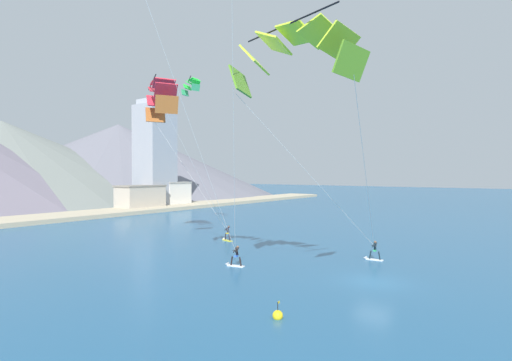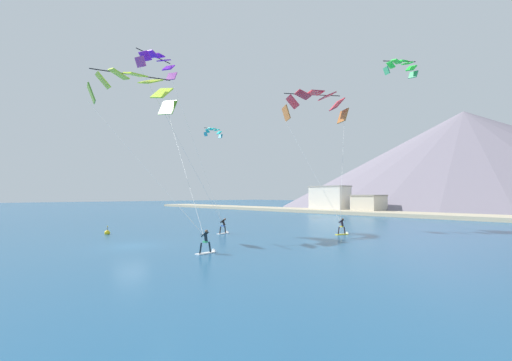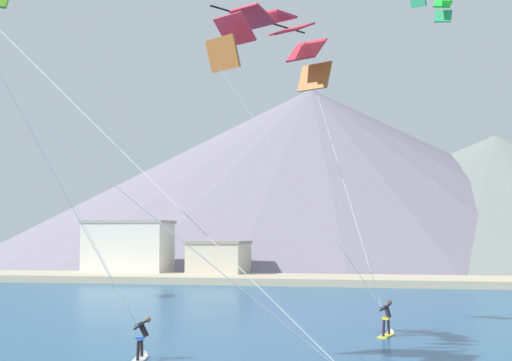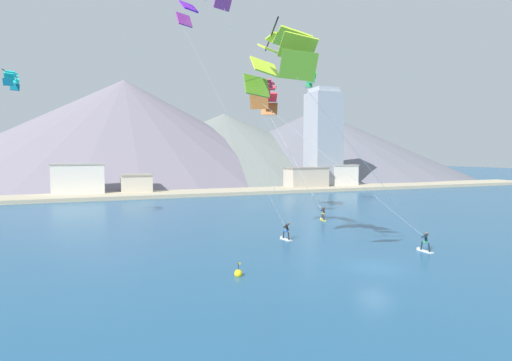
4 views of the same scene
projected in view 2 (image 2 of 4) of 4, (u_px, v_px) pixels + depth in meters
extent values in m
plane|color=#23567F|center=(132.00, 246.00, 27.36)|extent=(400.00, 400.00, 0.00)
cube|color=white|center=(223.00, 233.00, 36.14)|extent=(0.72, 1.50, 0.07)
cylinder|color=black|center=(220.00, 230.00, 35.83)|extent=(0.17, 0.27, 0.74)
cylinder|color=black|center=(225.00, 229.00, 36.48)|extent=(0.17, 0.27, 0.74)
cube|color=blue|center=(223.00, 226.00, 36.17)|extent=(0.35, 0.29, 0.12)
cylinder|color=black|center=(224.00, 223.00, 36.12)|extent=(0.49, 0.31, 0.62)
cylinder|color=black|center=(222.00, 221.00, 36.09)|extent=(0.54, 0.19, 0.41)
cylinder|color=black|center=(224.00, 221.00, 36.28)|extent=(0.54, 0.19, 0.41)
cylinder|color=black|center=(222.00, 221.00, 36.29)|extent=(0.14, 0.52, 0.03)
sphere|color=brown|center=(225.00, 219.00, 36.03)|extent=(0.23, 0.23, 0.23)
cone|color=white|center=(228.00, 232.00, 36.85)|extent=(0.41, 0.37, 0.36)
cube|color=white|center=(205.00, 253.00, 23.85)|extent=(0.51, 1.46, 0.07)
cylinder|color=#14232D|center=(201.00, 248.00, 23.58)|extent=(0.13, 0.25, 0.73)
cylinder|color=#14232D|center=(210.00, 247.00, 24.15)|extent=(0.13, 0.25, 0.73)
cube|color=#33B266|center=(205.00, 242.00, 23.88)|extent=(0.32, 0.25, 0.12)
cylinder|color=#14232D|center=(206.00, 237.00, 23.86)|extent=(0.33, 0.23, 0.61)
cylinder|color=#14232D|center=(203.00, 235.00, 23.86)|extent=(0.53, 0.11, 0.40)
cylinder|color=#14232D|center=(206.00, 234.00, 24.03)|extent=(0.53, 0.11, 0.40)
cylinder|color=black|center=(203.00, 235.00, 24.07)|extent=(0.06, 0.52, 0.03)
sphere|color=brown|center=(206.00, 231.00, 23.83)|extent=(0.22, 0.22, 0.22)
cone|color=white|center=(215.00, 251.00, 24.48)|extent=(0.37, 0.32, 0.36)
cube|color=yellow|center=(342.00, 234.00, 35.32)|extent=(0.80, 1.50, 0.07)
cylinder|color=#231E28|center=(339.00, 231.00, 35.15)|extent=(0.18, 0.27, 0.75)
cylinder|color=#231E28|center=(345.00, 230.00, 35.52)|extent=(0.18, 0.27, 0.75)
cube|color=yellow|center=(342.00, 226.00, 35.35)|extent=(0.37, 0.31, 0.12)
cylinder|color=#231E28|center=(342.00, 223.00, 35.30)|extent=(0.42, 0.31, 0.64)
cylinder|color=#231E28|center=(340.00, 221.00, 35.34)|extent=(0.54, 0.22, 0.41)
cylinder|color=#231E28|center=(342.00, 221.00, 35.46)|extent=(0.54, 0.22, 0.41)
cylinder|color=black|center=(340.00, 222.00, 35.56)|extent=(0.17, 0.51, 0.03)
sphere|color=brown|center=(343.00, 219.00, 35.22)|extent=(0.23, 0.23, 0.23)
cone|color=white|center=(348.00, 233.00, 35.73)|extent=(0.43, 0.38, 0.36)
cube|color=#A53D9E|center=(140.00, 62.00, 38.75)|extent=(1.48, 0.95, 1.12)
cube|color=#791AD3|center=(145.00, 56.00, 39.34)|extent=(1.58, 1.27, 0.94)
cube|color=#791AD3|center=(151.00, 54.00, 40.18)|extent=(1.64, 1.48, 0.62)
cube|color=#791AD3|center=(158.00, 56.00, 41.15)|extent=(1.66, 1.54, 0.21)
cube|color=#791AD3|center=(164.00, 60.00, 42.11)|extent=(1.63, 1.53, 0.62)
cube|color=#791AD3|center=(169.00, 68.00, 42.94)|extent=(1.56, 1.38, 0.94)
cube|color=#A53D9E|center=(172.00, 76.00, 43.50)|extent=(1.44, 1.10, 1.12)
cylinder|color=black|center=(154.00, 56.00, 41.42)|extent=(1.65, 5.20, 0.10)
cylinder|color=silver|center=(179.00, 141.00, 37.43)|extent=(7.71, 5.99, 17.39)
cylinder|color=silver|center=(195.00, 145.00, 39.97)|extent=(9.70, 0.67, 17.39)
cube|color=#5F9D26|center=(91.00, 93.00, 32.16)|extent=(2.21, 1.35, 1.86)
cube|color=#D0F132|center=(103.00, 81.00, 32.55)|extent=(2.23, 1.77, 1.71)
cube|color=#D0F132|center=(119.00, 74.00, 33.31)|extent=(2.24, 1.92, 1.31)
cube|color=#D0F132|center=(135.00, 75.00, 34.33)|extent=(2.25, 1.79, 0.70)
cube|color=#D0F132|center=(150.00, 81.00, 35.45)|extent=(2.25, 1.79, 1.31)
cube|color=#D0F132|center=(162.00, 93.00, 36.49)|extent=(2.25, 1.64, 1.71)
cube|color=#5F9D26|center=(168.00, 107.00, 37.30)|extent=(2.23, 1.22, 1.86)
cylinder|color=black|center=(132.00, 75.00, 35.07)|extent=(2.35, 7.55, 0.10)
cylinder|color=silver|center=(137.00, 159.00, 28.10)|extent=(13.82, 3.72, 11.60)
cylinder|color=silver|center=(182.00, 162.00, 30.82)|extent=(13.57, 4.60, 11.60)
cube|color=#B66229|center=(286.00, 113.00, 42.41)|extent=(2.14, 1.74, 1.71)
cube|color=#EA2B3C|center=(292.00, 102.00, 42.58)|extent=(2.47, 2.24, 1.42)
cube|color=#EA2B3C|center=(303.00, 95.00, 42.85)|extent=(2.69, 2.55, 0.89)
cube|color=#EA2B3C|center=(315.00, 93.00, 43.16)|extent=(2.76, 2.61, 0.20)
cube|color=#EA2B3C|center=(327.00, 96.00, 43.47)|extent=(2.71, 2.50, 0.89)
cube|color=#EA2B3C|center=(337.00, 104.00, 43.72)|extent=(2.52, 2.15, 1.42)
cube|color=#B66229|center=(343.00, 116.00, 43.87)|extent=(2.21, 1.62, 1.71)
cylinder|color=black|center=(312.00, 95.00, 44.12)|extent=(4.27, 6.28, 0.10)
cylinder|color=silver|center=(310.00, 166.00, 38.96)|extent=(8.19, 0.53, 12.11)
cylinder|color=silver|center=(342.00, 167.00, 39.72)|extent=(4.02, 7.23, 12.11)
cube|color=#36A166|center=(387.00, 71.00, 39.33)|extent=(1.01, 1.01, 0.94)
cube|color=#26E73C|center=(391.00, 65.00, 39.33)|extent=(1.14, 1.19, 0.88)
cube|color=#26E73C|center=(396.00, 62.00, 39.46)|extent=(1.24, 1.25, 0.69)
cube|color=#26E73C|center=(402.00, 61.00, 39.69)|extent=(1.29, 1.20, 0.39)
cube|color=#26E73C|center=(407.00, 63.00, 39.99)|extent=(1.29, 1.08, 0.69)
cube|color=#26E73C|center=(411.00, 68.00, 40.31)|extent=(1.24, 0.86, 0.88)
cube|color=#36A166|center=(413.00, 75.00, 40.60)|extent=(1.16, 0.57, 0.94)
cylinder|color=black|center=(399.00, 61.00, 40.12)|extent=(2.55, 3.08, 0.10)
cube|color=#11738D|center=(206.00, 134.00, 65.84)|extent=(0.96, 0.47, 0.83)
cube|color=#1ED6C7|center=(208.00, 131.00, 66.09)|extent=(0.96, 0.70, 0.74)
cube|color=#1ED6C7|center=(210.00, 129.00, 66.51)|extent=(0.96, 0.82, 0.52)
cube|color=#1ED6C7|center=(214.00, 129.00, 67.02)|extent=(0.96, 0.81, 0.21)
cube|color=#1ED6C7|center=(217.00, 130.00, 67.54)|extent=(0.96, 0.83, 0.52)
cube|color=#1ED6C7|center=(219.00, 133.00, 67.99)|extent=(0.96, 0.71, 0.74)
cube|color=#11738D|center=(220.00, 136.00, 68.28)|extent=(0.96, 0.47, 0.83)
cylinder|color=black|center=(212.00, 129.00, 67.34)|extent=(0.45, 3.56, 0.10)
sphere|color=yellow|center=(107.00, 233.00, 35.67)|extent=(0.56, 0.56, 0.56)
cylinder|color=black|center=(107.00, 228.00, 35.69)|extent=(0.04, 0.04, 0.44)
cube|color=yellow|center=(108.00, 226.00, 35.64)|extent=(0.18, 0.01, 0.12)
cube|color=#BCAD8E|center=(417.00, 215.00, 65.23)|extent=(180.00, 10.00, 0.70)
cube|color=beige|center=(369.00, 205.00, 77.09)|extent=(5.79, 6.31, 3.87)
cube|color=gray|center=(369.00, 195.00, 77.18)|extent=(6.02, 6.56, 0.30)
cube|color=silver|center=(330.00, 199.00, 84.88)|extent=(9.23, 5.09, 6.12)
cube|color=#9D9992|center=(330.00, 186.00, 85.02)|extent=(9.60, 5.29, 0.30)
cone|color=slate|center=(465.00, 159.00, 121.46)|extent=(129.37, 129.37, 34.12)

